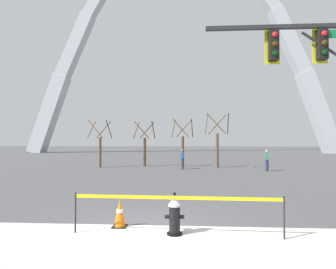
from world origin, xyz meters
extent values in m
plane|color=#474749|center=(0.00, 0.00, 0.00)|extent=(240.00, 240.00, 0.00)
cylinder|color=black|center=(0.69, -0.34, 0.03)|extent=(0.36, 0.36, 0.05)
cylinder|color=black|center=(0.69, -0.34, 0.36)|extent=(0.26, 0.26, 0.62)
cylinder|color=#B7B7BC|center=(0.69, -0.34, 0.69)|extent=(0.30, 0.30, 0.04)
cone|color=#B7B7BC|center=(0.69, -0.34, 0.82)|extent=(0.30, 0.30, 0.22)
cylinder|color=black|center=(0.69, -0.34, 0.96)|extent=(0.06, 0.06, 0.06)
cylinder|color=black|center=(0.51, -0.34, 0.42)|extent=(0.10, 0.09, 0.09)
cylinder|color=black|center=(0.87, -0.34, 0.42)|extent=(0.10, 0.09, 0.09)
cylinder|color=black|center=(0.69, -0.14, 0.33)|extent=(0.13, 0.14, 0.13)
cylinder|color=black|center=(0.69, -0.06, 0.33)|extent=(0.15, 0.03, 0.15)
cylinder|color=#232326|center=(-1.70, -0.36, 0.48)|extent=(0.04, 0.04, 0.97)
cylinder|color=#232326|center=(3.15, -0.51, 0.48)|extent=(0.04, 0.04, 0.97)
cube|color=yellow|center=(0.73, -0.43, 0.89)|extent=(4.86, 0.16, 0.08)
cube|color=black|center=(-0.75, 0.16, 0.01)|extent=(0.36, 0.36, 0.03)
cone|color=orange|center=(-0.75, 0.16, 0.38)|extent=(0.28, 0.28, 0.70)
cylinder|color=white|center=(-0.75, 0.16, 0.42)|extent=(0.17, 0.17, 0.08)
cube|color=#232326|center=(3.96, 1.41, 5.60)|extent=(4.80, 0.12, 0.12)
cylinder|color=#232326|center=(4.92, 1.41, 5.05)|extent=(1.11, 0.08, 0.81)
cube|color=black|center=(4.96, 1.41, 5.05)|extent=(0.26, 0.24, 0.90)
cube|color=gold|center=(4.96, 1.55, 5.05)|extent=(0.44, 0.03, 1.04)
sphere|color=red|center=(4.96, 1.28, 5.33)|extent=(0.16, 0.16, 0.16)
sphere|color=#392706|center=(4.96, 1.28, 5.05)|extent=(0.16, 0.16, 0.16)
sphere|color=black|center=(4.96, 1.28, 4.77)|extent=(0.16, 0.16, 0.16)
cube|color=black|center=(3.56, 1.41, 5.05)|extent=(0.26, 0.24, 0.90)
cube|color=gold|center=(3.56, 1.55, 5.05)|extent=(0.44, 0.03, 1.04)
sphere|color=red|center=(3.56, 1.28, 5.33)|extent=(0.16, 0.16, 0.16)
sphere|color=#392706|center=(3.56, 1.28, 5.05)|extent=(0.16, 0.16, 0.16)
sphere|color=black|center=(3.56, 1.28, 4.77)|extent=(0.16, 0.16, 0.16)
cube|color=#B2B5BC|center=(-25.97, 46.45, 7.55)|extent=(7.81, 2.73, 16.08)
cube|color=#B2B5BC|center=(-20.78, 46.45, 21.14)|extent=(7.48, 2.44, 13.14)
cube|color=#B2B5BC|center=(20.78, 46.45, 21.14)|extent=(7.48, 2.44, 13.14)
cube|color=#B2B5BC|center=(25.97, 46.45, 7.55)|extent=(7.81, 2.73, 16.08)
cylinder|color=brown|center=(-6.26, 16.22, 1.28)|extent=(0.24, 0.24, 2.55)
cylinder|color=brown|center=(-7.04, 16.37, 3.25)|extent=(0.35, 1.38, 1.53)
cylinder|color=brown|center=(-5.47, 16.14, 3.25)|extent=(0.22, 1.39, 1.53)
cylinder|color=brown|center=(-6.18, 17.01, 3.25)|extent=(1.39, 0.22, 1.53)
cylinder|color=brown|center=(-6.43, 15.44, 3.25)|extent=(1.37, 0.38, 1.53)
cylinder|color=#473323|center=(-2.64, 17.60, 1.27)|extent=(0.24, 0.24, 2.53)
cylinder|color=#473323|center=(-3.41, 17.75, 3.22)|extent=(0.35, 1.37, 1.52)
cylinder|color=#473323|center=(-1.86, 17.52, 3.22)|extent=(0.22, 1.38, 1.52)
cylinder|color=#473323|center=(-2.56, 18.38, 3.22)|extent=(1.38, 0.22, 1.52)
cylinder|color=#473323|center=(-2.81, 16.83, 3.22)|extent=(1.36, 0.38, 1.52)
cylinder|color=brown|center=(0.74, 17.45, 1.33)|extent=(0.24, 0.24, 2.65)
cylinder|color=brown|center=(-0.07, 17.61, 3.37)|extent=(0.36, 1.43, 1.59)
cylinder|color=brown|center=(1.56, 17.37, 3.37)|extent=(0.22, 1.44, 1.59)
cylinder|color=brown|center=(0.82, 18.27, 3.37)|extent=(1.44, 0.22, 1.59)
cylinder|color=brown|center=(0.56, 16.65, 3.37)|extent=(1.42, 0.39, 1.59)
cylinder|color=brown|center=(3.66, 16.63, 1.44)|extent=(0.24, 0.24, 2.89)
cylinder|color=brown|center=(2.78, 16.80, 3.67)|extent=(0.38, 1.55, 1.72)
cylinder|color=brown|center=(4.55, 16.54, 3.67)|extent=(0.24, 1.56, 1.72)
cylinder|color=brown|center=(3.75, 17.52, 3.67)|extent=(1.56, 0.24, 1.72)
cylinder|color=brown|center=(3.46, 15.75, 3.67)|extent=(1.54, 0.42, 1.72)
cylinder|color=#38383D|center=(0.73, 15.10, 0.42)|extent=(0.22, 0.22, 0.84)
cube|color=#2D4C99|center=(0.73, 15.10, 1.11)|extent=(0.25, 0.37, 0.54)
sphere|color=#936B4C|center=(0.73, 15.10, 1.49)|extent=(0.20, 0.20, 0.20)
cylinder|color=#232847|center=(7.03, 14.15, 0.42)|extent=(0.22, 0.22, 0.84)
cube|color=#23754C|center=(7.03, 14.15, 1.11)|extent=(0.27, 0.38, 0.54)
sphere|color=tan|center=(7.03, 14.15, 1.49)|extent=(0.20, 0.20, 0.20)
camera|label=1|loc=(0.93, -6.92, 2.20)|focal=29.66mm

